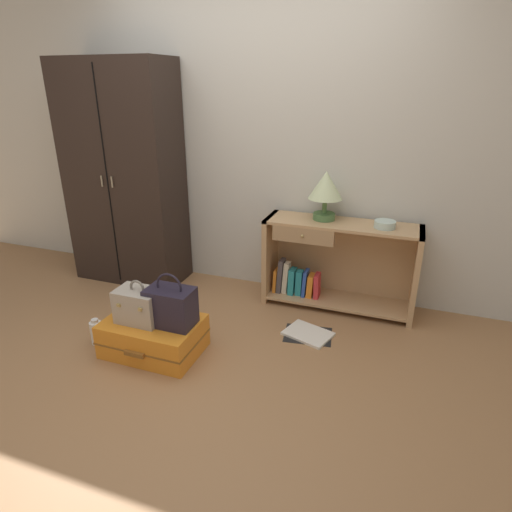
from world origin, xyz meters
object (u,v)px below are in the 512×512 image
Objects in this scene: table_lamp at (326,188)px; bottle at (96,332)px; bookshelf at (333,264)px; train_case at (139,305)px; bowl at (385,224)px; suitcase_large at (154,336)px; handbag at (171,306)px; open_book_on_floor at (308,334)px; wardrobe at (124,176)px.

table_lamp is 1.97× the size of bottle.
table_lamp is at bearing 40.76° from bottle.
bookshelf is 4.01× the size of train_case.
bookshelf is 7.65× the size of bowl.
bookshelf reaches higher than train_case.
table_lamp is at bearing 50.46° from suitcase_large.
handbag is 1.91× the size of bottle.
bottle is at bearing -139.24° from table_lamp.
train_case is 0.78× the size of open_book_on_floor.
train_case is at bearing -143.61° from bowl.
table_lamp reaches higher than open_book_on_floor.
bottle is (-0.43, -0.05, -0.03)m from suitcase_large.
train_case is 1.21m from open_book_on_floor.
wardrobe is at bearing 111.35° from bottle.
handbag is at bearing -125.04° from table_lamp.
table_lamp is 1.96m from bottle.
open_book_on_floor is at bearing -14.57° from wardrobe.
bowl reaches higher than train_case.
bowl reaches higher than open_book_on_floor.
bookshelf reaches higher than handbag.
handbag is at bearing -45.17° from wardrobe.
bottle reaches higher than open_book_on_floor.
wardrobe is at bearing 165.43° from open_book_on_floor.
table_lamp reaches higher than handbag.
suitcase_large is 0.29m from handbag.
open_book_on_floor is (1.01, 0.57, -0.34)m from train_case.
handbag reaches higher than train_case.
table_lamp is 0.58× the size of suitcase_large.
train_case is (-1.07, -1.09, -0.01)m from bookshelf.
bottle is (-1.33, -1.15, -0.87)m from table_lamp.
bookshelf is 1.85× the size of suitcase_large.
suitcase_large is (-1.36, -1.04, -0.62)m from bowl.
wardrobe is 1.55m from suitcase_large.
wardrobe is at bearing -177.97° from bookshelf.
bowl is at bearing 0.71° from wardrobe.
bowl is 0.52× the size of train_case.
open_book_on_floor is (0.79, 0.53, -0.36)m from handbag.
handbag is (-0.76, -1.08, -0.59)m from table_lamp.
suitcase_large is at bearing -129.54° from table_lamp.
open_book_on_floor is at bearing -86.08° from table_lamp.
bookshelf is at bearing 51.12° from handbag.
bowl reaches higher than bookshelf.
train_case is at bearing 5.39° from bottle.
bowl is (0.46, -0.06, -0.22)m from table_lamp.
wardrobe is 12.22× the size of bowl.
train_case is at bearing -53.15° from wardrobe.
bookshelf is (1.84, 0.07, -0.59)m from wardrobe.
train_case reaches higher than suitcase_large.
train_case is 0.44m from bottle.
suitcase_large is (-0.90, -1.09, -0.84)m from table_lamp.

